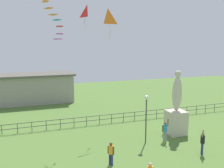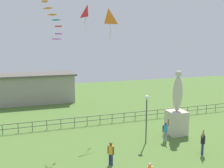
# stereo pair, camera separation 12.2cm
# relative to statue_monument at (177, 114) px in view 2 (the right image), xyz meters

# --- Properties ---
(statue_monument) EXTENTS (1.60, 1.60, 5.87)m
(statue_monument) POSITION_rel_statue_monument_xyz_m (0.00, 0.00, 0.00)
(statue_monument) COLOR beige
(statue_monument) RESTS_ON ground_plane
(lamppost) EXTENTS (0.36, 0.36, 4.08)m
(lamppost) POSITION_rel_statue_monument_xyz_m (-3.53, -0.97, 1.08)
(lamppost) COLOR #38383D
(lamppost) RESTS_ON ground_plane
(person_0) EXTENTS (0.39, 0.46, 1.99)m
(person_0) POSITION_rel_statue_monument_xyz_m (-0.47, -4.28, -0.92)
(person_0) COLOR navy
(person_0) RESTS_ON ground_plane
(person_1) EXTENTS (0.38, 0.38, 1.66)m
(person_1) POSITION_rel_statue_monument_xyz_m (-7.51, -3.69, -0.96)
(person_1) COLOR navy
(person_1) RESTS_ON ground_plane
(person_2) EXTENTS (0.49, 0.45, 2.02)m
(person_2) POSITION_rel_statue_monument_xyz_m (-1.86, -1.27, -0.91)
(person_2) COLOR #99999E
(person_2) RESTS_ON ground_plane
(kite_0) EXTENTS (0.73, 1.05, 2.15)m
(kite_0) POSITION_rel_statue_monument_xyz_m (-7.48, 2.70, 8.95)
(kite_0) COLOR red
(kite_3) EXTENTS (1.16, 0.92, 2.95)m
(kite_3) POSITION_rel_statue_monument_xyz_m (-5.18, 4.07, 8.69)
(kite_3) COLOR orange
(waterfront_railing) EXTENTS (36.02, 0.06, 0.95)m
(waterfront_railing) POSITION_rel_statue_monument_xyz_m (-7.93, 4.86, -1.30)
(waterfront_railing) COLOR #4C4742
(waterfront_railing) RESTS_ON ground_plane
(pavilion_building) EXTENTS (13.18, 4.79, 4.01)m
(pavilion_building) POSITION_rel_statue_monument_xyz_m (-12.93, 16.86, 0.11)
(pavilion_building) COLOR gray
(pavilion_building) RESTS_ON ground_plane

